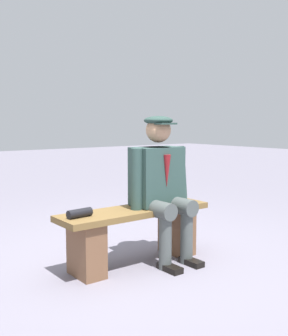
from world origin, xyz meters
The scene contains 4 objects.
ground_plane centered at (0.00, 0.00, 0.00)m, with size 30.00×30.00×0.00m, color slate.
bench centered at (0.00, 0.00, 0.30)m, with size 1.42×0.39×0.50m.
seated_man centered at (-0.24, 0.06, 0.73)m, with size 0.62×0.58×1.30m.
rolled_magazine centered at (0.55, 0.01, 0.53)m, with size 0.07×0.07×0.21m, color black.
Camera 1 is at (2.08, 2.83, 1.24)m, focal length 43.70 mm.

